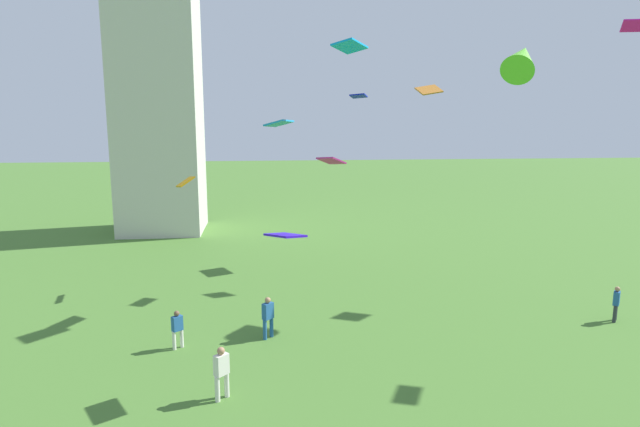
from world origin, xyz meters
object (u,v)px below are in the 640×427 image
at_px(person_1, 222,370).
at_px(kite_flying_3, 359,96).
at_px(kite_flying_0, 350,46).
at_px(kite_flying_1, 279,123).
at_px(kite_flying_2, 636,26).
at_px(kite_flying_8, 429,90).
at_px(person_0, 177,327).
at_px(kite_flying_5, 285,235).
at_px(kite_flying_6, 185,182).
at_px(kite_flying_7, 331,161).
at_px(person_2, 268,315).
at_px(kite_flying_4, 521,59).
at_px(person_5, 616,302).

relative_size(person_1, kite_flying_3, 1.31).
relative_size(kite_flying_0, kite_flying_1, 1.12).
bearing_deg(kite_flying_2, kite_flying_0, -151.91).
relative_size(kite_flying_3, kite_flying_8, 0.89).
distance_m(person_0, kite_flying_2, 27.00).
distance_m(person_1, kite_flying_5, 4.89).
bearing_deg(kite_flying_6, kite_flying_7, 97.35).
height_order(kite_flying_5, kite_flying_6, kite_flying_6).
xyz_separation_m(person_2, kite_flying_6, (-4.22, 7.56, 4.85)).
xyz_separation_m(kite_flying_4, kite_flying_5, (-11.81, -7.79, -6.73)).
bearing_deg(kite_flying_1, person_2, -164.24).
height_order(person_5, kite_flying_6, kite_flying_6).
bearing_deg(kite_flying_4, kite_flying_3, 8.17).
bearing_deg(kite_flying_1, kite_flying_8, -42.39).
relative_size(person_2, kite_flying_2, 1.21).
relative_size(kite_flying_6, kite_flying_7, 0.78).
bearing_deg(person_5, kite_flying_2, 7.72).
bearing_deg(kite_flying_3, person_5, -104.84).
relative_size(person_2, kite_flying_4, 0.58).
height_order(kite_flying_1, kite_flying_4, kite_flying_4).
xyz_separation_m(kite_flying_1, kite_flying_2, (18.49, 0.51, 4.97)).
bearing_deg(kite_flying_5, kite_flying_7, 132.31).
xyz_separation_m(kite_flying_2, kite_flying_8, (-9.88, 3.16, -3.13)).
height_order(kite_flying_1, kite_flying_2, kite_flying_2).
relative_size(kite_flying_0, kite_flying_6, 1.28).
height_order(person_1, kite_flying_0, kite_flying_0).
distance_m(person_0, person_2, 3.71).
height_order(kite_flying_6, kite_flying_8, kite_flying_8).
xyz_separation_m(kite_flying_1, kite_flying_8, (8.62, 3.68, 1.84)).
xyz_separation_m(kite_flying_0, kite_flying_6, (-8.34, 3.13, -6.72)).
relative_size(kite_flying_2, kite_flying_7, 0.74).
xyz_separation_m(kite_flying_1, kite_flying_7, (3.50, 7.09, -2.37)).
xyz_separation_m(person_0, person_2, (3.65, 0.64, 0.12)).
bearing_deg(person_1, person_2, -152.65).
bearing_deg(person_5, kite_flying_4, 84.77).
distance_m(kite_flying_0, kite_flying_8, 6.84).
xyz_separation_m(person_0, kite_flying_8, (13.00, 9.10, 9.92)).
xyz_separation_m(person_1, person_5, (17.48, 5.05, -0.10)).
distance_m(kite_flying_1, kite_flying_7, 8.26).
distance_m(kite_flying_5, kite_flying_6, 12.54).
xyz_separation_m(person_0, kite_flying_3, (8.82, 8.29, 9.52)).
relative_size(person_0, kite_flying_4, 0.51).
relative_size(person_2, kite_flying_5, 1.16).
relative_size(kite_flying_5, kite_flying_7, 0.78).
distance_m(kite_flying_1, kite_flying_5, 9.52).
bearing_deg(person_1, person_5, 151.53).
relative_size(person_0, kite_flying_7, 0.79).
relative_size(kite_flying_0, kite_flying_8, 1.28).
bearing_deg(kite_flying_6, kite_flying_8, 74.12).
bearing_deg(kite_flying_7, kite_flying_2, -145.31).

